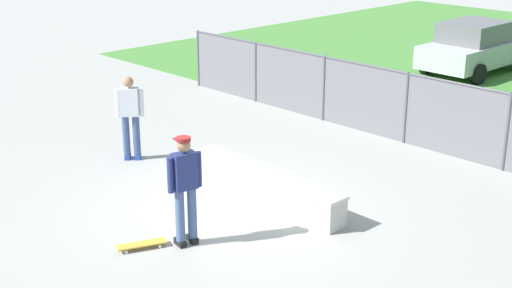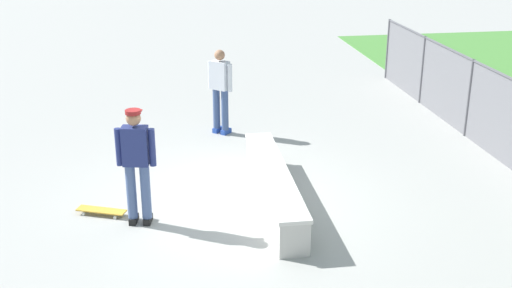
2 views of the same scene
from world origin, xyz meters
The scene contains 7 objects.
ground_plane centered at (0.00, 0.00, 0.00)m, with size 80.00×80.00×0.00m, color #9E9E99.
concrete_ledge centered at (0.13, 0.74, 0.29)m, with size 3.64×0.54×0.58m.
skateboarder centered at (0.52, -1.43, 1.03)m, with size 0.35×0.59×1.84m.
skateboard centered at (0.13, -2.04, 0.07)m, with size 0.49×0.82×0.09m.
chainlink_fence centered at (0.00, 5.37, 0.90)m, with size 14.78×0.07×1.66m.
car_silver centered at (-2.49, 12.74, 0.84)m, with size 2.05×4.22×1.66m.
bystander centered at (-3.43, 0.25, 1.01)m, with size 0.45×0.47×1.82m.
Camera 1 is at (8.83, -7.90, 5.35)m, focal length 50.23 mm.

